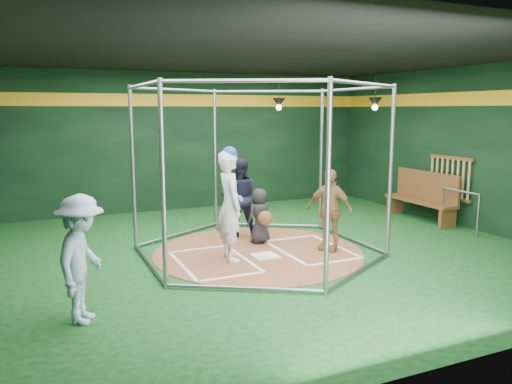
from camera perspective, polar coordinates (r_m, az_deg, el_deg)
name	(u,v)px	position (r m, az deg, el deg)	size (l,w,h in m)	color
room_shell	(258,156)	(8.83, 0.24, 4.10)	(10.10, 9.10, 3.53)	#0D3A12
clay_disc	(258,252)	(9.15, 0.26, -6.87)	(3.80, 3.80, 0.01)	brown
home_plate	(265,256)	(8.89, 1.06, -7.29)	(0.43, 0.43, 0.01)	white
batter_box_left	(213,262)	(8.59, -4.89, -7.92)	(1.17, 1.77, 0.01)	white
batter_box_right	(310,249)	(9.36, 6.24, -6.49)	(1.17, 1.77, 0.01)	white
batting_cage	(258,171)	(8.85, 0.26, 2.46)	(4.05, 4.67, 3.00)	gray
bat_rack	(450,178)	(12.08, 21.26, 1.53)	(0.07, 1.25, 0.98)	brown
pendant_lamp_near	(279,103)	(12.98, 2.63, 10.15)	(0.34, 0.34, 0.90)	black
pendant_lamp_far	(375,102)	(12.57, 13.45, 9.93)	(0.34, 0.34, 0.90)	black
batter_figure	(230,204)	(8.48, -2.99, -1.43)	(0.51, 0.72, 1.95)	silver
visitor_leopard	(329,210)	(9.21, 8.37, -2.03)	(0.88, 0.37, 1.50)	tan
catcher_figure	(260,216)	(9.61, 0.49, -2.76)	(0.58, 0.61, 1.06)	black
umpire	(239,197)	(10.15, -1.93, -0.58)	(0.78, 0.61, 1.60)	black
bystander_blue	(82,259)	(6.41, -19.30, -7.26)	(1.02, 0.59, 1.58)	#A8C2DE
dugout_bench	(423,195)	(12.30, 18.55, -0.36)	(0.46, 1.97, 1.15)	brown
steel_railing	(460,204)	(11.40, 22.26, -1.28)	(0.05, 1.04, 0.89)	gray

